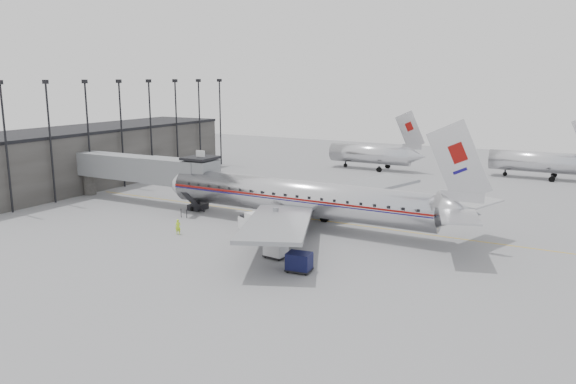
{
  "coord_description": "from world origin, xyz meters",
  "views": [
    {
      "loc": [
        31.59,
        -48.54,
        15.57
      ],
      "look_at": [
        2.62,
        4.27,
        3.2
      ],
      "focal_mm": 35.0,
      "sensor_mm": 36.0,
      "label": 1
    }
  ],
  "objects_px": {
    "baggage_cart_white": "(276,249)",
    "ramp_worker": "(178,227)",
    "service_van": "(257,223)",
    "airliner": "(303,198)",
    "baggage_cart_navy": "(299,262)"
  },
  "relations": [
    {
      "from": "baggage_cart_white",
      "to": "ramp_worker",
      "type": "xyz_separation_m",
      "value": [
        -12.39,
        1.77,
        -0.03
      ]
    },
    {
      "from": "baggage_cart_navy",
      "to": "service_van",
      "type": "bearing_deg",
      "value": 131.53
    },
    {
      "from": "airliner",
      "to": "ramp_worker",
      "type": "height_order",
      "value": "airliner"
    },
    {
      "from": "baggage_cart_white",
      "to": "ramp_worker",
      "type": "distance_m",
      "value": 12.51
    },
    {
      "from": "service_van",
      "to": "ramp_worker",
      "type": "distance_m",
      "value": 7.99
    },
    {
      "from": "baggage_cart_navy",
      "to": "airliner",
      "type": "bearing_deg",
      "value": 109.31
    },
    {
      "from": "service_van",
      "to": "baggage_cart_white",
      "type": "relative_size",
      "value": 2.34
    },
    {
      "from": "airliner",
      "to": "service_van",
      "type": "height_order",
      "value": "airliner"
    },
    {
      "from": "baggage_cart_white",
      "to": "ramp_worker",
      "type": "bearing_deg",
      "value": 178.78
    },
    {
      "from": "service_van",
      "to": "baggage_cart_white",
      "type": "height_order",
      "value": "service_van"
    },
    {
      "from": "baggage_cart_navy",
      "to": "ramp_worker",
      "type": "height_order",
      "value": "baggage_cart_navy"
    },
    {
      "from": "service_van",
      "to": "ramp_worker",
      "type": "bearing_deg",
      "value": -125.08
    },
    {
      "from": "service_van",
      "to": "ramp_worker",
      "type": "height_order",
      "value": "service_van"
    },
    {
      "from": "baggage_cart_navy",
      "to": "ramp_worker",
      "type": "relative_size",
      "value": 1.44
    },
    {
      "from": "ramp_worker",
      "to": "airliner",
      "type": "bearing_deg",
      "value": 16.12
    }
  ]
}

